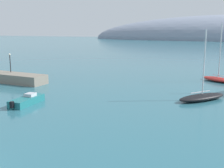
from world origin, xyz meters
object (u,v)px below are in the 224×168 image
Objects in this scene: sailboat_red_near_shore at (218,79)px; sailboat_black_mid_mooring at (202,97)px; motorboat_teal_foreground at (27,101)px; harbor_lamp_post at (10,60)px.

sailboat_red_near_shore is 15.86m from sailboat_black_mid_mooring.
sailboat_black_mid_mooring is 23.61m from motorboat_teal_foreground.
sailboat_red_near_shore is 38.94m from harbor_lamp_post.
sailboat_black_mid_mooring is at bearing -65.21° from motorboat_teal_foreground.
harbor_lamp_post is (-36.36, -13.54, 3.33)m from sailboat_red_near_shore.
sailboat_red_near_shore is at bearing -42.70° from motorboat_teal_foreground.
sailboat_black_mid_mooring reaches higher than harbor_lamp_post.
motorboat_teal_foreground is 1.66× the size of harbor_lamp_post.
motorboat_teal_foreground is (-22.96, -26.21, -0.06)m from sailboat_red_near_shore.
sailboat_black_mid_mooring is 34.81m from harbor_lamp_post.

